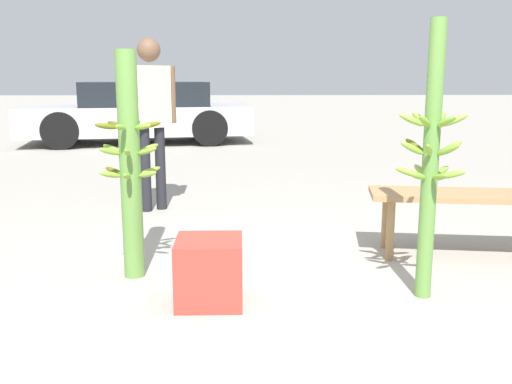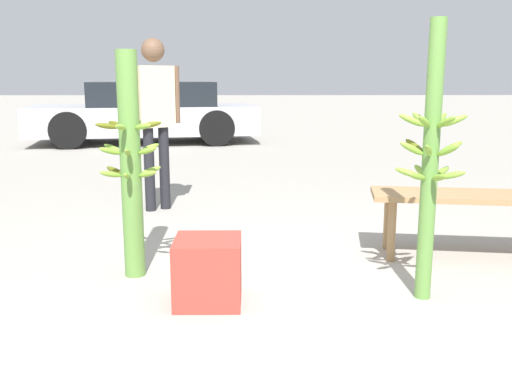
# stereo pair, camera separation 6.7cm
# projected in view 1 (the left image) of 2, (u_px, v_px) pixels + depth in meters

# --- Properties ---
(ground_plane) EXTENTS (80.00, 80.00, 0.00)m
(ground_plane) POSITION_uv_depth(u_px,v_px,m) (269.00, 303.00, 3.40)
(ground_plane) COLOR #9E998E
(banana_stalk_left) EXTENTS (0.42, 0.43, 1.49)m
(banana_stalk_left) POSITION_uv_depth(u_px,v_px,m) (130.00, 165.00, 3.72)
(banana_stalk_left) COLOR #5B8C3D
(banana_stalk_left) RESTS_ON ground_plane
(banana_stalk_center) EXTENTS (0.40, 0.41, 1.65)m
(banana_stalk_center) POSITION_uv_depth(u_px,v_px,m) (430.00, 160.00, 3.34)
(banana_stalk_center) COLOR #5B8C3D
(banana_stalk_center) RESTS_ON ground_plane
(vendor_person) EXTENTS (0.50, 0.39, 1.69)m
(vendor_person) POSITION_uv_depth(u_px,v_px,m) (151.00, 107.00, 5.58)
(vendor_person) COLOR black
(vendor_person) RESTS_ON ground_plane
(market_bench) EXTENTS (1.57, 0.65, 0.49)m
(market_bench) POSITION_uv_depth(u_px,v_px,m) (475.00, 202.00, 4.19)
(market_bench) COLOR #99754C
(market_bench) RESTS_ON ground_plane
(parked_car) EXTENTS (4.71, 2.45, 1.23)m
(parked_car) POSITION_uv_depth(u_px,v_px,m) (139.00, 113.00, 11.53)
(parked_car) COLOR #B7B7BC
(parked_car) RESTS_ON ground_plane
(produce_crate) EXTENTS (0.39, 0.39, 0.39)m
(produce_crate) POSITION_uv_depth(u_px,v_px,m) (209.00, 271.00, 3.37)
(produce_crate) COLOR #B2382D
(produce_crate) RESTS_ON ground_plane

